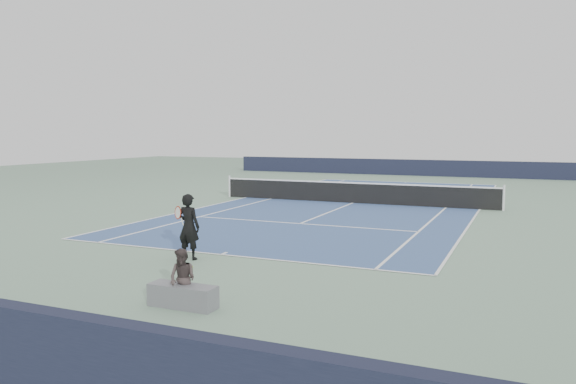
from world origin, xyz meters
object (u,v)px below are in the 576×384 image
at_px(tennis_player, 189,227).
at_px(spectator_bench, 183,287).
at_px(tennis_ball, 191,267).
at_px(tennis_net, 353,192).

bearing_deg(tennis_player, spectator_bench, -58.34).
height_order(tennis_player, tennis_ball, tennis_player).
xyz_separation_m(tennis_net, tennis_ball, (0.09, -13.43, -0.47)).
bearing_deg(tennis_player, tennis_ball, -53.71).
relative_size(tennis_net, tennis_ball, 178.50).
relative_size(tennis_player, tennis_ball, 23.07).
xyz_separation_m(tennis_net, tennis_player, (-0.50, -12.62, 0.33)).
distance_m(tennis_player, spectator_bench, 3.99).
bearing_deg(tennis_net, tennis_player, -92.27).
relative_size(tennis_ball, spectator_bench, 0.05).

